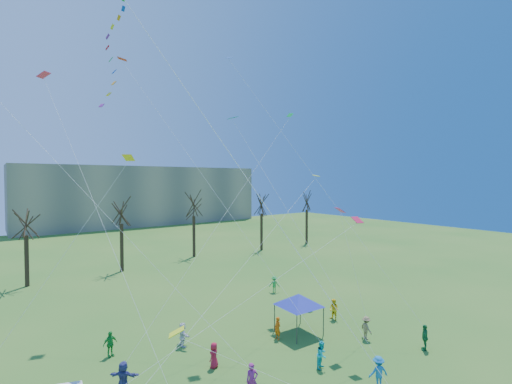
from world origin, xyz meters
TOP-DOWN VIEW (x-y plane):
  - distant_building at (22.00, 82.00)m, footprint 60.00×14.00m
  - bare_tree_row at (2.68, 36.20)m, footprint 72.21×7.85m
  - big_box_kite at (-6.19, 6.12)m, footprint 5.81×5.26m
  - canopy_tent_blue at (7.59, 8.64)m, footprint 4.03×4.03m
  - festival_crowd at (-1.21, 6.68)m, footprint 25.91×17.96m
  - small_kites_aloft at (1.12, 11.29)m, footprint 29.14×20.24m

SIDE VIEW (x-z plane):
  - festival_crowd at x=-1.21m, z-range -0.06..1.78m
  - canopy_tent_blue at x=7.59m, z-range 1.05..4.07m
  - bare_tree_row at x=2.68m, z-range 1.48..12.29m
  - distant_building at x=22.00m, z-range 0.00..15.00m
  - small_kites_aloft at x=1.12m, z-range -2.54..29.50m
  - big_box_kite at x=-6.19m, z-range 6.05..29.28m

